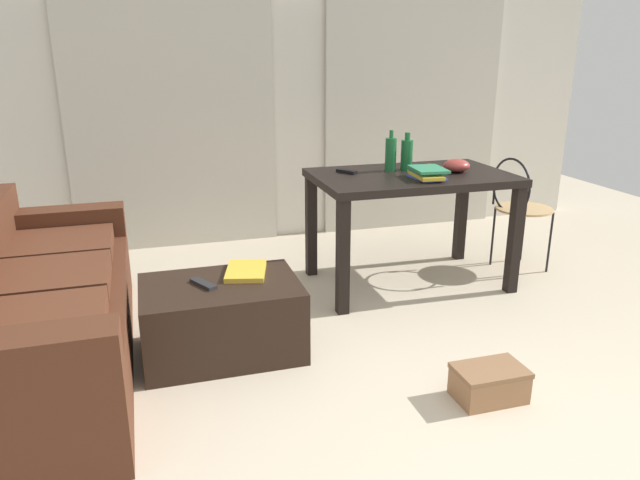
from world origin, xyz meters
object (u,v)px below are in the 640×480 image
shoebox (489,383)px  book_stack (427,173)px  tv_remote_on_table (347,171)px  tv_remote_primary (203,284)px  couch (32,313)px  wire_chair (518,201)px  bowl (457,165)px  scissors (431,165)px  craft_table (411,190)px  magazine (246,271)px  coffee_table (222,318)px  bottle_far (391,154)px  bottle_near (407,154)px

shoebox → book_stack: bearing=78.0°
book_stack → tv_remote_on_table: (-0.43, 0.32, -0.03)m
tv_remote_primary → couch: bearing=145.8°
wire_chair → bowl: bowl is taller
couch → scissors: bearing=16.9°
craft_table → magazine: craft_table is taller
coffee_table → tv_remote_primary: size_ratio=4.50×
couch → wire_chair: 3.17m
coffee_table → book_stack: (1.38, 0.46, 0.61)m
coffee_table → craft_table: bearing=24.8°
tv_remote_on_table → craft_table: bearing=-52.1°
wire_chair → tv_remote_primary: (-2.29, -0.64, -0.12)m
coffee_table → bottle_far: 1.62m
bowl → magazine: 1.64m
craft_table → book_stack: book_stack is taller
bowl → book_stack: (-0.29, -0.15, -0.01)m
craft_table → book_stack: size_ratio=4.40×
bottle_far → magazine: bottle_far is taller
wire_chair → tv_remote_primary: size_ratio=4.59×
couch → tv_remote_primary: 0.84m
couch → bottle_near: bearing=15.9°
magazine → tv_remote_primary: bearing=-140.9°
tv_remote_primary → magazine: bearing=-3.0°
shoebox → bottle_near: bearing=80.5°
scissors → magazine: bearing=-152.7°
magazine → craft_table: bearing=37.8°
scissors → couch: bearing=-163.1°
scissors → coffee_table: bearing=-151.8°
magazine → couch: bearing=-164.8°
coffee_table → bottle_far: bottle_far is taller
bowl → tv_remote_on_table: size_ratio=1.15×
wire_chair → tv_remote_on_table: (-1.25, 0.13, 0.26)m
wire_chair → bottle_near: size_ratio=3.30×
tv_remote_on_table → scissors: 0.67m
coffee_table → magazine: (0.16, 0.11, 0.21)m
scissors → bottle_near: bearing=-155.1°
coffee_table → shoebox: size_ratio=2.53×
bottle_far → shoebox: (-0.14, -1.55, -0.80)m
craft_table → couch: bearing=-166.9°
craft_table → book_stack: bearing=-82.7°
couch → bowl: bowl is taller
bottle_near → scissors: bearing=24.9°
bowl → magazine: (-1.52, -0.49, -0.41)m
bowl → tv_remote_on_table: 0.74m
tv_remote_on_table → tv_remote_primary: (-1.04, -0.77, -0.38)m
coffee_table → bowl: (1.67, 0.60, 0.62)m
craft_table → tv_remote_on_table: bearing=160.2°
couch → shoebox: 2.23m
wire_chair → shoebox: (-1.09, -1.45, -0.44)m
magazine → tv_remote_on_table: bearing=54.2°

